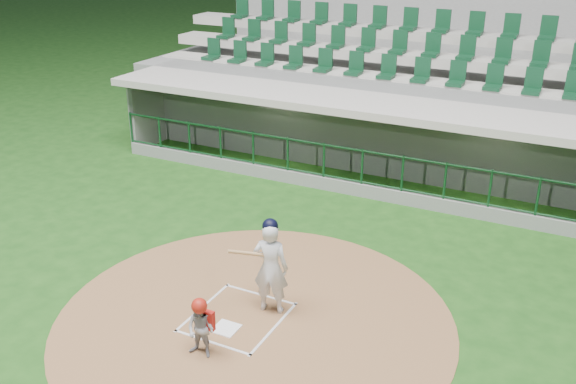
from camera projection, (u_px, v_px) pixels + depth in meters
name	position (u px, v px, depth m)	size (l,w,h in m)	color
ground	(246.00, 310.00, 11.88)	(120.00, 120.00, 0.00)	#184413
dirt_circle	(255.00, 319.00, 11.59)	(7.20, 7.20, 0.01)	brown
home_plate	(226.00, 328.00, 11.29)	(0.43, 0.43, 0.02)	white
batter_box_chalk	(238.00, 317.00, 11.63)	(1.55, 1.80, 0.01)	silver
dugout_structure	(387.00, 141.00, 17.92)	(16.40, 3.70, 3.00)	slate
seating_deck	(419.00, 99.00, 20.28)	(17.00, 6.72, 5.15)	slate
batter	(271.00, 266.00, 11.48)	(0.90, 0.92, 1.86)	silver
catcher	(201.00, 327.00, 10.41)	(0.50, 0.40, 1.09)	#97979C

